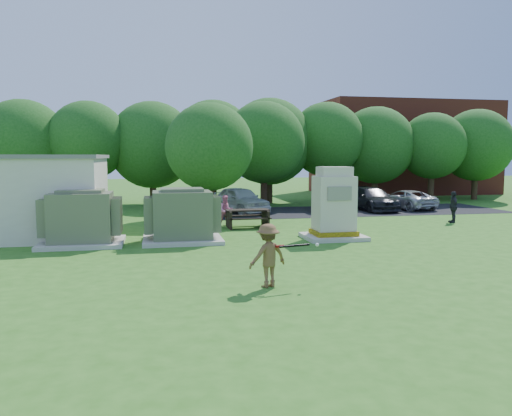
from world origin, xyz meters
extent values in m
plane|color=#2D6619|center=(0.00, 0.00, 0.00)|extent=(120.00, 120.00, 0.00)
cube|color=maroon|center=(18.00, 27.00, 4.00)|extent=(15.00, 8.00, 8.00)
cube|color=#232326|center=(7.00, 13.50, 0.01)|extent=(20.00, 6.00, 0.01)
cube|color=beige|center=(-6.50, 4.50, 0.07)|extent=(3.00, 2.40, 0.15)
cube|color=#606649|center=(-6.50, 4.50, 1.05)|extent=(2.20, 1.80, 1.80)
cube|color=#606649|center=(-6.50, 4.50, 2.01)|extent=(1.60, 1.30, 0.12)
cube|color=#606649|center=(-7.77, 4.50, 1.07)|extent=(0.32, 1.50, 1.35)
cube|color=#606649|center=(-5.23, 4.50, 1.07)|extent=(0.32, 1.50, 1.35)
cube|color=beige|center=(-2.80, 4.50, 0.07)|extent=(3.00, 2.40, 0.15)
cube|color=#566043|center=(-2.80, 4.50, 1.05)|extent=(2.20, 1.80, 1.80)
cube|color=#566043|center=(-2.80, 4.50, 2.01)|extent=(1.60, 1.30, 0.12)
cube|color=#566043|center=(-4.07, 4.50, 1.07)|extent=(0.32, 1.50, 1.35)
cube|color=#566043|center=(-1.53, 4.50, 1.07)|extent=(0.32, 1.50, 1.35)
cube|color=beige|center=(3.16, 3.99, 0.08)|extent=(2.36, 1.93, 0.16)
cube|color=yellow|center=(3.16, 3.99, 0.26)|extent=(1.66, 1.34, 0.19)
cube|color=beige|center=(3.16, 3.99, 1.43)|extent=(1.50, 1.18, 2.15)
cube|color=beige|center=(3.16, 3.99, 2.69)|extent=(1.23, 0.97, 0.38)
cube|color=gray|center=(3.16, 3.37, 1.86)|extent=(0.97, 0.04, 0.54)
cube|color=black|center=(0.33, 7.74, 0.81)|extent=(1.98, 0.77, 0.07)
cube|color=black|center=(0.33, 8.34, 0.48)|extent=(1.98, 0.27, 0.05)
cube|color=black|center=(0.33, 7.13, 0.48)|extent=(1.98, 0.27, 0.05)
cube|color=black|center=(-0.53, 7.74, 0.41)|extent=(0.09, 1.48, 0.81)
cube|color=black|center=(1.19, 7.74, 0.41)|extent=(0.09, 1.48, 0.81)
imported|color=brown|center=(-1.03, -2.70, 0.80)|extent=(1.18, 0.92, 1.61)
imported|color=pink|center=(-0.54, 8.63, 0.72)|extent=(0.73, 0.59, 1.44)
imported|color=#26262C|center=(10.66, 7.45, 0.78)|extent=(0.62, 0.99, 1.57)
imported|color=silver|center=(1.04, 13.95, 0.76)|extent=(3.29, 4.80, 1.52)
imported|color=#BABABF|center=(6.21, 14.01, 0.63)|extent=(2.28, 4.03, 1.26)
imported|color=black|center=(9.15, 13.68, 0.69)|extent=(2.13, 4.82, 1.37)
imported|color=silver|center=(11.51, 13.94, 0.59)|extent=(2.79, 4.56, 1.18)
cylinder|color=black|center=(-0.38, -2.85, 1.05)|extent=(0.84, 0.25, 0.06)
cylinder|color=maroon|center=(-0.75, -2.83, 1.05)|extent=(0.23, 0.11, 0.06)
sphere|color=white|center=(0.21, -2.87, 1.06)|extent=(0.09, 0.09, 0.09)
cylinder|color=#47301E|center=(-12.00, 19.40, 1.20)|extent=(0.44, 0.44, 2.40)
sphere|color=#235B1C|center=(-12.00, 19.40, 4.08)|extent=(5.60, 5.60, 5.60)
cylinder|color=#47301E|center=(-8.00, 18.80, 1.40)|extent=(0.44, 0.44, 2.80)
sphere|color=#235B1C|center=(-8.00, 18.80, 4.30)|extent=(5.00, 5.00, 5.00)
cylinder|color=#47301E|center=(-4.00, 19.60, 1.15)|extent=(0.44, 0.44, 2.30)
sphere|color=#235B1C|center=(-4.00, 19.60, 4.04)|extent=(5.80, 5.80, 5.80)
cylinder|color=#47301E|center=(0.00, 18.70, 1.35)|extent=(0.44, 0.44, 2.70)
sphere|color=#235B1C|center=(0.00, 18.70, 4.32)|extent=(5.40, 5.40, 5.40)
cylinder|color=#47301E|center=(4.00, 19.30, 1.25)|extent=(0.44, 0.44, 2.50)
sphere|color=#235B1C|center=(4.00, 19.30, 4.30)|extent=(6.00, 6.00, 6.00)
cylinder|color=#47301E|center=(8.00, 18.90, 1.45)|extent=(0.44, 0.44, 2.90)
sphere|color=#235B1C|center=(8.00, 18.90, 4.46)|extent=(5.20, 5.20, 5.20)
cylinder|color=#47301E|center=(12.00, 19.50, 1.20)|extent=(0.44, 0.44, 2.40)
sphere|color=#235B1C|center=(12.00, 19.50, 4.08)|extent=(5.60, 5.60, 5.60)
cylinder|color=#47301E|center=(16.00, 18.60, 1.30)|extent=(0.44, 0.44, 2.60)
sphere|color=#235B1C|center=(16.00, 18.60, 4.04)|extent=(4.80, 4.80, 4.80)
cylinder|color=#47301E|center=(20.00, 19.20, 1.25)|extent=(0.44, 0.44, 2.50)
sphere|color=#235B1C|center=(20.00, 19.20, 4.12)|extent=(5.40, 5.40, 5.40)
cylinder|color=#47301E|center=(-1.00, 11.50, 1.20)|extent=(0.44, 0.44, 2.40)
sphere|color=#235B1C|center=(-1.00, 11.50, 3.78)|extent=(4.60, 4.60, 4.60)
cylinder|color=#47301E|center=(3.00, 16.50, 1.30)|extent=(0.44, 0.44, 2.60)
sphere|color=#235B1C|center=(3.00, 16.50, 4.16)|extent=(5.20, 5.20, 5.20)
camera|label=1|loc=(-3.73, -14.75, 3.29)|focal=35.00mm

